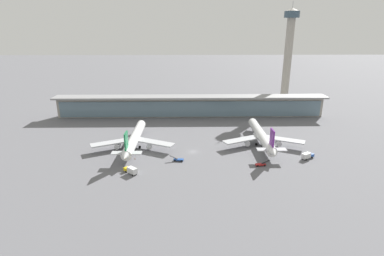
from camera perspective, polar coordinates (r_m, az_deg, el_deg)
The scene contains 10 objects.
ground_plane at distance 158.10m, azimuth 0.12°, elevation -4.49°, with size 1200.00×1200.00×0.00m, color slate.
airliner_left_stand at distance 165.41m, azimuth -10.78°, elevation -1.97°, with size 44.61×57.83×15.44m.
airliner_centre_stand at distance 170.78m, azimuth 12.94°, elevation -1.47°, with size 44.61×57.86×15.44m.
service_truck_near_nose_yellow at distance 137.43m, azimuth -11.38°, elevation -7.77°, with size 6.91×6.66×3.10m.
service_truck_under_wing_red at distance 145.91m, azimuth 12.84°, elevation -6.66°, with size 6.92×2.47×2.70m.
service_truck_mid_apron_blue at distance 159.79m, azimuth 20.85°, elevation -4.86°, with size 7.37×5.91×3.10m.
service_truck_by_tail_blue at distance 147.45m, azimuth -2.62°, elevation -5.92°, with size 6.93×2.51×2.70m.
terminal_building at distance 219.81m, azimuth -0.24°, elevation 4.23°, with size 193.49×12.80×15.20m.
control_tower at distance 266.30m, azimuth 17.69°, elevation 13.78°, with size 12.00×12.00×81.31m.
safety_cone_alpha at distance 152.09m, azimuth -10.67°, elevation -5.66°, with size 0.62×0.62×0.70m.
Camera 1 is at (-3.00, -145.76, 61.17)m, focal length 28.37 mm.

